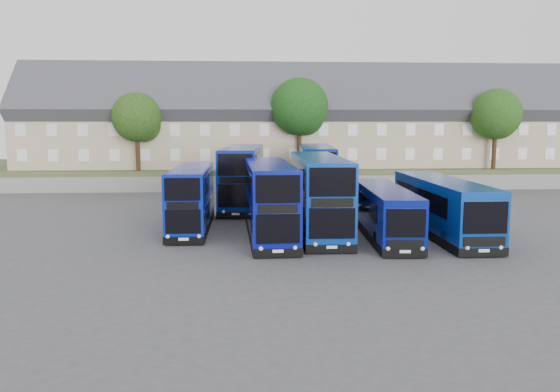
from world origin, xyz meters
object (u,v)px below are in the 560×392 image
(dd_front_left, at_px, (191,199))
(tree_west, at_px, (139,119))
(dd_front_mid, at_px, (269,201))
(coach_east_a, at_px, (384,213))
(tree_far, at_px, (520,114))
(tree_mid, at_px, (301,109))
(tree_east, at_px, (497,116))

(dd_front_left, bearing_deg, tree_west, 109.05)
(dd_front_mid, xyz_separation_m, coach_east_a, (6.75, -0.55, -0.69))
(coach_east_a, bearing_deg, tree_far, 55.53)
(dd_front_mid, height_order, tree_far, tree_far)
(tree_west, bearing_deg, tree_far, 9.46)
(dd_front_left, height_order, tree_mid, tree_mid)
(tree_east, distance_m, tree_far, 9.23)
(dd_front_mid, xyz_separation_m, tree_far, (30.21, 29.81, 5.60))
(dd_front_mid, xyz_separation_m, tree_east, (24.21, 22.81, 5.26))
(dd_front_left, height_order, tree_east, tree_east)
(dd_front_mid, relative_size, tree_far, 1.27)
(coach_east_a, bearing_deg, tree_east, 56.45)
(tree_west, distance_m, tree_far, 42.58)
(dd_front_mid, bearing_deg, tree_far, 42.62)
(coach_east_a, height_order, tree_far, tree_far)
(coach_east_a, relative_size, tree_mid, 1.19)
(dd_front_left, distance_m, dd_front_mid, 5.46)
(coach_east_a, relative_size, tree_east, 1.33)
(tree_west, height_order, tree_mid, tree_mid)
(dd_front_mid, bearing_deg, coach_east_a, -6.70)
(dd_front_mid, xyz_separation_m, tree_mid, (4.21, 23.31, 5.94))
(tree_mid, xyz_separation_m, tree_far, (26.00, 6.50, -0.34))
(tree_far, bearing_deg, dd_front_left, -142.13)
(coach_east_a, height_order, tree_east, tree_east)
(tree_mid, bearing_deg, dd_front_mid, -100.23)
(coach_east_a, distance_m, tree_east, 29.77)
(dd_front_mid, relative_size, tree_mid, 1.20)
(dd_front_left, height_order, tree_west, tree_west)
(dd_front_mid, bearing_deg, tree_east, 41.30)
(tree_west, xyz_separation_m, tree_mid, (16.00, 0.50, 1.02))
(dd_front_left, relative_size, coach_east_a, 0.90)
(tree_west, bearing_deg, coach_east_a, -51.56)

